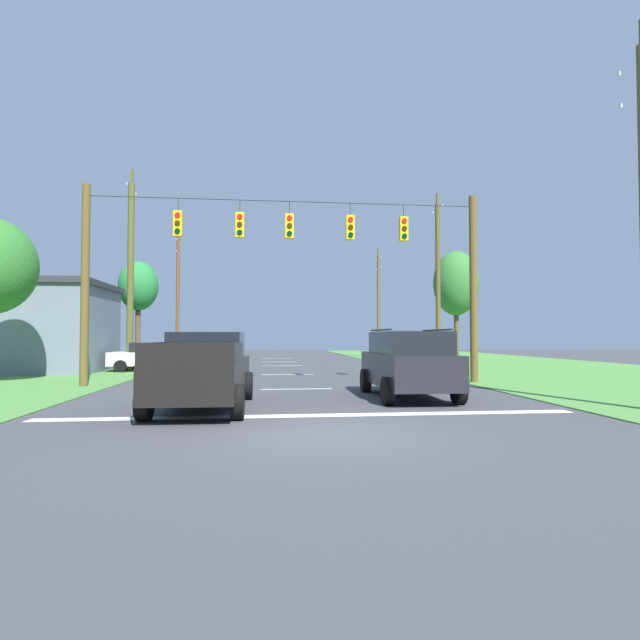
{
  "coord_description": "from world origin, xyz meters",
  "views": [
    {
      "loc": [
        -1.15,
        -9.76,
        1.84
      ],
      "look_at": [
        0.81,
        8.02,
        2.41
      ],
      "focal_mm": 28.7,
      "sensor_mm": 36.0,
      "label": 1
    }
  ],
  "objects": [
    {
      "name": "distant_car_crossing_white",
      "position": [
        -6.93,
        17.95,
        0.79
      ],
      "size": [
        4.32,
        2.06,
        1.52
      ],
      "color": "silver",
      "rests_on": "ground"
    },
    {
      "name": "tree_roadside_left",
      "position": [
        -9.3,
        24.54,
        5.06
      ],
      "size": [
        2.51,
        2.51,
        6.73
      ],
      "color": "brown",
      "rests_on": "ground"
    },
    {
      "name": "ground_plane",
      "position": [
        0.0,
        0.0,
        0.0
      ],
      "size": [
        120.0,
        120.0,
        0.0
      ],
      "primitive_type": "plane",
      "color": "#3D3D42"
    },
    {
      "name": "shoulder_grass_right",
      "position": [
        14.63,
        15.0,
        0.01
      ],
      "size": [
        16.0,
        80.0,
        0.03
      ],
      "primitive_type": "cube",
      "color": "#4A843B",
      "rests_on": "ground"
    },
    {
      "name": "lane_dash_1",
      "position": [
        0.0,
        14.99,
        0.0
      ],
      "size": [
        2.5,
        0.15,
        0.01
      ],
      "primitive_type": "cube",
      "rotation": [
        0.0,
        0.0,
        1.57
      ],
      "color": "white",
      "rests_on": "ground"
    },
    {
      "name": "utility_pole_far_right",
      "position": [
        8.71,
        33.49,
        4.76
      ],
      "size": [
        0.27,
        1.84,
        9.52
      ],
      "color": "brown",
      "rests_on": "ground"
    },
    {
      "name": "overhead_signal_span",
      "position": [
        -0.21,
        9.77,
        4.27
      ],
      "size": [
        15.15,
        0.31,
        7.46
      ],
      "color": "brown",
      "rests_on": "ground"
    },
    {
      "name": "lane_dash_3",
      "position": [
        0.0,
        27.24,
        0.0
      ],
      "size": [
        2.5,
        0.15,
        0.01
      ],
      "primitive_type": "cube",
      "rotation": [
        0.0,
        0.0,
        1.57
      ],
      "color": "white",
      "rests_on": "ground"
    },
    {
      "name": "tree_roadside_far_right",
      "position": [
        11.32,
        22.31,
        5.28
      ],
      "size": [
        2.94,
        2.94,
        7.42
      ],
      "color": "brown",
      "rests_on": "ground"
    },
    {
      "name": "utility_pole_far_left",
      "position": [
        -8.08,
        32.45,
        5.22
      ],
      "size": [
        0.29,
        1.86,
        10.53
      ],
      "color": "brown",
      "rests_on": "ground"
    },
    {
      "name": "utility_pole_mid_right",
      "position": [
        8.72,
        18.36,
        4.89
      ],
      "size": [
        0.28,
        1.74,
        10.04
      ],
      "color": "brown",
      "rests_on": "ground"
    },
    {
      "name": "lane_dash_0",
      "position": [
        0.0,
        8.11,
        0.0
      ],
      "size": [
        2.5,
        0.15,
        0.01
      ],
      "primitive_type": "cube",
      "rotation": [
        0.0,
        0.0,
        1.57
      ],
      "color": "white",
      "rests_on": "ground"
    },
    {
      "name": "utility_pole_mid_left",
      "position": [
        -8.09,
        17.75,
        5.07
      ],
      "size": [
        0.33,
        1.93,
        10.62
      ],
      "color": "brown",
      "rests_on": "ground"
    },
    {
      "name": "suv_black",
      "position": [
        3.15,
        5.21,
        1.06
      ],
      "size": [
        2.28,
        4.83,
        2.05
      ],
      "color": "black",
      "rests_on": "ground"
    },
    {
      "name": "stop_bar_stripe",
      "position": [
        0.0,
        2.11,
        0.0
      ],
      "size": [
        12.59,
        0.45,
        0.01
      ],
      "primitive_type": "cube",
      "color": "white",
      "rests_on": "ground"
    },
    {
      "name": "lane_dash_2",
      "position": [
        0.0,
        22.51,
        0.0
      ],
      "size": [
        2.5,
        0.15,
        0.01
      ],
      "primitive_type": "cube",
      "rotation": [
        0.0,
        0.0,
        1.57
      ],
      "color": "white",
      "rests_on": "ground"
    },
    {
      "name": "pickup_truck",
      "position": [
        -2.67,
        3.61,
        0.97
      ],
      "size": [
        2.4,
        5.45,
        1.95
      ],
      "color": "black",
      "rests_on": "ground"
    },
    {
      "name": "lane_dash_4",
      "position": [
        0.0,
        33.06,
        0.0
      ],
      "size": [
        2.5,
        0.15,
        0.01
      ],
      "primitive_type": "cube",
      "rotation": [
        0.0,
        0.0,
        1.57
      ],
      "color": "white",
      "rests_on": "ground"
    }
  ]
}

